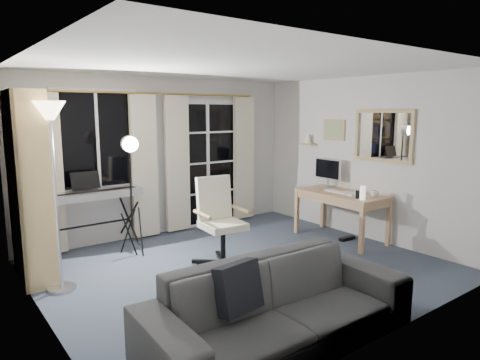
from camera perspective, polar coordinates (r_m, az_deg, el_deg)
name	(u,v)px	position (r m, az deg, el deg)	size (l,w,h in m)	color
floor	(243,268)	(5.35, 0.41, -11.70)	(4.50, 4.00, 0.02)	#3B4456
window	(97,140)	(6.27, -18.56, 5.10)	(1.20, 0.08, 1.40)	white
french_door	(207,164)	(7.10, -4.46, 2.13)	(1.32, 0.09, 2.11)	white
curtains	(160,165)	(6.57, -10.56, 2.03)	(3.60, 0.07, 2.13)	gold
bookshelf	(26,192)	(5.33, -26.65, -1.44)	(0.39, 1.00, 2.12)	tan
torchiere_lamp	(52,140)	(4.76, -23.83, 4.91)	(0.35, 0.35, 2.00)	#B2B2B7
keyboard_piano	(89,196)	(6.03, -19.49, -2.07)	(1.41, 0.69, 1.02)	black
studio_light	(130,158)	(5.64, -14.44, 2.85)	(0.34, 0.35, 1.62)	black
office_chair	(218,213)	(5.33, -2.97, -4.42)	(0.74, 0.76, 1.10)	black
desk	(341,198)	(6.49, 13.34, -2.37)	(0.69, 1.34, 0.71)	tan
monitor	(328,170)	(6.86, 11.62, 1.34)	(0.17, 0.51, 0.45)	silver
desk_clutter	(350,206)	(6.32, 14.50, -3.34)	(0.43, 0.80, 0.90)	white
mug	(375,193)	(6.24, 17.51, -1.64)	(0.12, 0.09, 0.12)	silver
wall_mirror	(383,136)	(6.39, 18.54, 5.62)	(0.04, 0.94, 0.74)	tan
framed_print	(334,130)	(6.94, 12.44, 6.54)	(0.03, 0.42, 0.32)	tan
wall_shelf	(308,141)	(7.24, 9.02, 5.22)	(0.16, 0.30, 0.18)	tan
sofa	(279,292)	(3.59, 5.27, -14.66)	(2.32, 0.77, 0.90)	#323235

